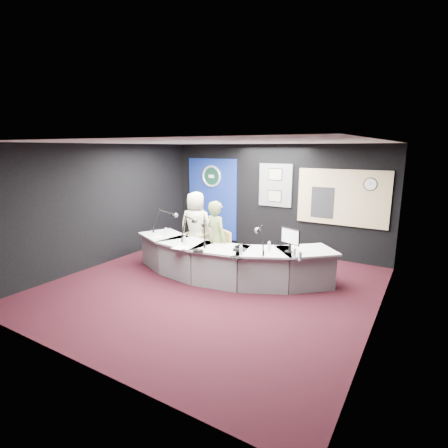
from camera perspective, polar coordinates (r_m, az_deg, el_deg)
The scene contains 33 objects.
ground at distance 7.07m, azimuth -1.99°, elevation -10.13°, with size 6.00×6.00×0.00m, color black.
ceiling at distance 6.53m, azimuth -2.17°, elevation 13.19°, with size 6.00×6.00×0.02m, color silver.
wall_back at distance 9.29m, azimuth 8.11°, elevation 4.17°, with size 6.00×0.02×2.80m, color black.
wall_front at distance 4.54m, azimuth -23.32°, elevation -5.42°, with size 6.00×0.02×2.80m, color black.
wall_left at distance 8.65m, azimuth -18.99°, elevation 3.02°, with size 0.02×6.00×2.80m, color black.
wall_right at distance 5.65m, azimuth 24.35°, elevation -2.12°, with size 0.02×6.00×2.80m, color black.
broadcast_desk at distance 7.40m, azimuth -0.00°, elevation -5.97°, with size 4.50×1.90×0.75m, color #AFB1B3, non-canonical shape.
backdrop_panel at distance 10.16m, azimuth -1.91°, elevation 4.14°, with size 1.60×0.05×2.30m, color navy.
agency_seal at distance 10.06m, azimuth -2.06°, elevation 7.78°, with size 0.63×0.63×0.07m, color silver.
seal_center at distance 10.06m, azimuth -2.04°, elevation 7.78°, with size 0.48×0.48×0.01m, color #0E3322.
pinboard at distance 9.20m, azimuth 8.39°, elevation 6.28°, with size 0.90×0.04×1.10m, color slate.
framed_photo_upper at distance 9.14m, azimuth 8.37°, elevation 8.01°, with size 0.34×0.02×0.27m, color gray.
framed_photo_lower at distance 9.20m, azimuth 8.26°, elevation 4.53°, with size 0.34×0.02×0.27m, color gray.
booth_window_frame at distance 8.71m, azimuth 18.73°, elevation 4.10°, with size 2.12×0.06×1.32m, color tan.
booth_glow at distance 8.70m, azimuth 18.71°, elevation 4.09°, with size 2.00×0.02×1.20m, color beige.
equipment_rack at distance 8.81m, azimuth 15.76°, elevation 3.39°, with size 0.55×0.02×0.75m, color black.
wall_clock at distance 8.54m, azimuth 22.79°, elevation 6.00°, with size 0.28×0.28×0.01m, color white.
armchair_left at distance 8.63m, azimuth -4.57°, elevation -2.27°, with size 0.60×0.60×1.06m, color tan, non-canonical shape.
armchair_right at distance 7.53m, azimuth -1.26°, elevation -4.64°, with size 0.57×0.57×1.01m, color tan, non-canonical shape.
draped_jacket at distance 8.80m, azimuth -3.63°, elevation -1.36°, with size 0.50×0.10×0.70m, color gray.
person_man at distance 8.55m, azimuth -4.60°, elevation -0.28°, with size 0.82×0.53×1.67m, color beige.
person_woman at distance 7.44m, azimuth -1.27°, elevation -2.37°, with size 0.59×0.39×1.62m, color olive.
computer_monitor at distance 6.71m, azimuth 10.81°, elevation -1.96°, with size 0.42×0.02×0.29m, color black.
desk_phone at distance 6.78m, azimuth 2.52°, elevation -4.18°, with size 0.20×0.16×0.05m, color black.
headphones_near at distance 6.33m, azimuth 2.02°, elevation -5.47°, with size 0.21×0.21×0.03m, color black.
headphones_far at distance 6.76m, azimuth -4.26°, elevation -4.33°, with size 0.22×0.22×0.04m, color black.
paper_stack at distance 7.97m, azimuth -10.74°, elevation -2.03°, with size 0.19×0.27×0.00m, color white.
notepad at distance 7.07m, azimuth -7.12°, elevation -3.76°, with size 0.23×0.34×0.00m, color white.
boom_mic_a at distance 8.45m, azimuth -9.66°, elevation 0.90°, with size 0.34×0.70×0.60m, color black, non-canonical shape.
boom_mic_b at distance 7.65m, azimuth -5.79°, elevation -0.19°, with size 0.22×0.73×0.60m, color black, non-canonical shape.
boom_mic_c at distance 7.18m, azimuth -3.28°, elevation -0.97°, with size 0.49×0.62×0.60m, color black, non-canonical shape.
boom_mic_d at distance 6.72m, azimuth 5.96°, elevation -1.96°, with size 0.49×0.62×0.60m, color black, non-canonical shape.
water_bottles at distance 7.00m, azimuth -0.14°, elevation -3.08°, with size 3.27×0.60×0.18m, color silver, non-canonical shape.
Camera 1 is at (3.57, -5.47, 2.71)m, focal length 28.00 mm.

